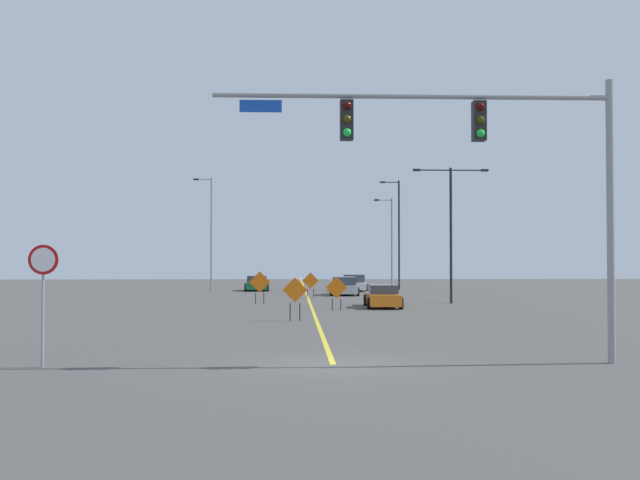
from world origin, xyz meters
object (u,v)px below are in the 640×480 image
at_px(construction_sign_median_near, 310,282).
at_px(construction_sign_left_shoulder, 260,283).
at_px(construction_sign_left_lane, 336,289).
at_px(car_white_passing, 353,284).
at_px(car_orange_far, 383,297).
at_px(stop_sign, 43,281).
at_px(car_silver_distant, 344,286).
at_px(traffic_signal_assembly, 485,152).
at_px(street_lamp_mid_right, 451,222).
at_px(construction_sign_right_shoulder, 295,293).
at_px(street_lamp_far_right, 391,240).
at_px(street_lamp_far_left, 210,229).
at_px(street_lamp_near_right, 398,230).
at_px(car_green_approaching, 257,284).

xyz_separation_m(construction_sign_median_near, construction_sign_left_shoulder, (-3.25, -6.97, 0.13)).
height_order(construction_sign_left_lane, car_white_passing, construction_sign_left_lane).
bearing_deg(car_orange_far, construction_sign_median_near, 110.08).
height_order(stop_sign, car_silver_distant, stop_sign).
distance_m(construction_sign_median_near, car_white_passing, 10.75).
bearing_deg(construction_sign_left_shoulder, construction_sign_median_near, 64.96).
distance_m(traffic_signal_assembly, construction_sign_left_lane, 20.59).
bearing_deg(car_orange_far, car_white_passing, 89.86).
height_order(street_lamp_mid_right, construction_sign_right_shoulder, street_lamp_mid_right).
height_order(traffic_signal_assembly, stop_sign, traffic_signal_assembly).
height_order(street_lamp_far_right, construction_sign_left_shoulder, street_lamp_far_right).
bearing_deg(car_silver_distant, street_lamp_far_left, 143.74).
relative_size(street_lamp_far_left, construction_sign_left_lane, 5.43).
bearing_deg(stop_sign, construction_sign_right_shoulder, 64.64).
distance_m(street_lamp_near_right, construction_sign_right_shoulder, 33.07).
height_order(street_lamp_far_right, car_white_passing, street_lamp_far_right).
relative_size(construction_sign_right_shoulder, construction_sign_left_lane, 1.08).
xyz_separation_m(street_lamp_mid_right, construction_sign_left_lane, (-7.35, -5.52, -3.89)).
xyz_separation_m(traffic_signal_assembly, car_green_approaching, (-8.10, 43.39, -4.96)).
relative_size(car_white_passing, car_silver_distant, 1.02).
relative_size(construction_sign_right_shoulder, construction_sign_left_shoulder, 0.98).
xyz_separation_m(stop_sign, construction_sign_left_lane, (8.66, 20.09, -1.07)).
distance_m(traffic_signal_assembly, car_white_passing, 42.84).
height_order(traffic_signal_assembly, construction_sign_median_near, traffic_signal_assembly).
xyz_separation_m(traffic_signal_assembly, construction_sign_left_shoulder, (-7.05, 25.56, -4.33)).
distance_m(car_white_passing, car_orange_far, 20.46).
bearing_deg(car_green_approaching, stop_sign, -94.30).
bearing_deg(street_lamp_far_left, construction_sign_left_lane, -68.58).
bearing_deg(construction_sign_right_shoulder, street_lamp_near_right, 73.87).
bearing_deg(construction_sign_left_lane, car_white_passing, 82.99).
bearing_deg(street_lamp_near_right, street_lamp_far_right, -117.93).
bearing_deg(street_lamp_far_right, traffic_signal_assembly, -94.39).
bearing_deg(street_lamp_near_right, street_lamp_mid_right, -88.66).
bearing_deg(car_orange_far, construction_sign_right_shoulder, -119.67).
height_order(stop_sign, street_lamp_far_left, street_lamp_far_left).
height_order(street_lamp_mid_right, car_white_passing, street_lamp_mid_right).
distance_m(street_lamp_far_left, car_white_passing, 13.07).
bearing_deg(street_lamp_mid_right, construction_sign_left_lane, -143.08).
distance_m(street_lamp_far_right, construction_sign_median_near, 13.33).
distance_m(construction_sign_right_shoulder, car_green_approaching, 30.18).
bearing_deg(construction_sign_right_shoulder, car_green_approaching, 96.00).
xyz_separation_m(construction_sign_left_lane, car_green_approaching, (-5.38, 23.48, -0.50)).
distance_m(street_lamp_far_left, street_lamp_mid_right, 24.86).
bearing_deg(street_lamp_mid_right, street_lamp_far_left, 132.30).
relative_size(construction_sign_right_shoulder, car_white_passing, 0.44).
height_order(construction_sign_right_shoulder, car_silver_distant, construction_sign_right_shoulder).
distance_m(traffic_signal_assembly, street_lamp_mid_right, 25.86).
bearing_deg(street_lamp_far_left, construction_sign_median_near, -53.68).
xyz_separation_m(street_lamp_far_right, construction_sign_right_shoulder, (-8.27, -29.93, -3.11)).
height_order(street_lamp_mid_right, car_green_approaching, street_lamp_mid_right).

